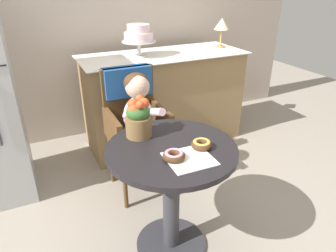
{
  "coord_description": "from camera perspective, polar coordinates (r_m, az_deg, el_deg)",
  "views": [
    {
      "loc": [
        -0.63,
        -1.29,
        1.55
      ],
      "look_at": [
        0.05,
        0.15,
        0.77
      ],
      "focal_mm": 32.86,
      "sensor_mm": 36.0,
      "label": 1
    }
  ],
  "objects": [
    {
      "name": "tiered_cake_stand",
      "position": [
        2.8,
        -5.48,
        16.37
      ],
      "size": [
        0.3,
        0.3,
        0.28
      ],
      "color": "silver",
      "rests_on": "display_counter"
    },
    {
      "name": "donut_front",
      "position": [
        1.55,
        1.11,
        -5.46
      ],
      "size": [
        0.12,
        0.12,
        0.04
      ],
      "color": "#4C2D19",
      "rests_on": "cafe_table"
    },
    {
      "name": "cafe_table",
      "position": [
        1.78,
        0.62,
        -9.83
      ],
      "size": [
        0.72,
        0.72,
        0.72
      ],
      "color": "black",
      "rests_on": "ground"
    },
    {
      "name": "table_lamp",
      "position": [
        3.22,
        9.96,
        17.96
      ],
      "size": [
        0.15,
        0.15,
        0.28
      ],
      "color": "#B28C47",
      "rests_on": "display_counter"
    },
    {
      "name": "donut_mid",
      "position": [
        1.66,
        6.25,
        -3.34
      ],
      "size": [
        0.11,
        0.11,
        0.04
      ],
      "color": "#4C2D19",
      "rests_on": "cafe_table"
    },
    {
      "name": "wicker_chair",
      "position": [
        2.33,
        -6.55,
        2.83
      ],
      "size": [
        0.42,
        0.45,
        0.95
      ],
      "rotation": [
        0.0,
        0.0,
        0.05
      ],
      "color": "brown",
      "rests_on": "ground"
    },
    {
      "name": "seated_child",
      "position": [
        2.18,
        -5.23,
        2.29
      ],
      "size": [
        0.27,
        0.32,
        0.73
      ],
      "color": "silver",
      "rests_on": "ground"
    },
    {
      "name": "back_wall",
      "position": [
        3.21,
        -14.99,
        21.68
      ],
      "size": [
        4.8,
        0.1,
        2.7
      ],
      "primitive_type": "cube",
      "color": "#B2A393",
      "rests_on": "ground"
    },
    {
      "name": "display_counter",
      "position": [
        3.06,
        -0.75,
        5.04
      ],
      "size": [
        1.56,
        0.62,
        0.9
      ],
      "color": "#93754C",
      "rests_on": "ground"
    },
    {
      "name": "ground_plane",
      "position": [
        2.12,
        0.55,
        -21.03
      ],
      "size": [
        8.0,
        8.0,
        0.0
      ],
      "primitive_type": "plane",
      "color": "gray"
    },
    {
      "name": "paper_napkin",
      "position": [
        1.56,
        4.0,
        -6.08
      ],
      "size": [
        0.24,
        0.23,
        0.0
      ],
      "primitive_type": "cube",
      "rotation": [
        0.0,
        0.0,
        -0.03
      ],
      "color": "white",
      "rests_on": "cafe_table"
    },
    {
      "name": "flower_vase",
      "position": [
        1.74,
        -5.55,
        1.62
      ],
      "size": [
        0.15,
        0.16,
        0.24
      ],
      "color": "brown",
      "rests_on": "cafe_table"
    }
  ]
}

